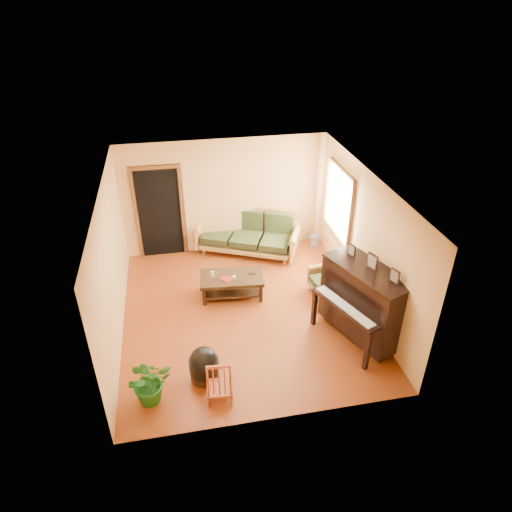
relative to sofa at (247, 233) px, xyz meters
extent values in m
plane|color=#63260D|center=(-0.43, -2.20, -0.49)|extent=(5.00, 5.00, 0.00)
cube|color=black|center=(-1.88, 0.28, 0.54)|extent=(1.08, 0.16, 2.05)
cube|color=white|center=(1.78, -0.90, 1.01)|extent=(0.12, 1.36, 1.46)
cube|color=olive|center=(0.00, 0.00, 0.00)|extent=(2.46, 1.81, 0.97)
cube|color=black|center=(-0.59, -1.61, -0.26)|extent=(1.29, 0.78, 0.45)
cube|color=olive|center=(1.29, -1.95, -0.11)|extent=(0.81, 0.84, 0.76)
cube|color=black|center=(1.46, -3.20, 0.20)|extent=(1.43, 1.79, 1.38)
cylinder|color=black|center=(-1.34, -3.72, -0.26)|extent=(0.59, 0.59, 0.45)
cube|color=maroon|center=(-1.16, -4.15, -0.08)|extent=(0.41, 0.44, 0.81)
cube|color=#BA8C3E|center=(1.10, 0.14, -0.17)|extent=(0.49, 0.22, 0.63)
cylinder|color=#3647A3|center=(1.61, -0.01, -0.36)|extent=(0.23, 0.23, 0.26)
imported|color=#1D611B|center=(-2.16, -3.99, -0.12)|extent=(0.80, 0.74, 0.73)
imported|color=maroon|center=(-0.76, -1.76, -0.03)|extent=(0.27, 0.28, 0.02)
cylinder|color=white|center=(-0.95, -1.53, 0.02)|extent=(0.08, 0.08, 0.11)
cylinder|color=silver|center=(-0.56, -1.69, -0.01)|extent=(0.10, 0.10, 0.06)
cube|color=black|center=(-0.19, -1.59, -0.03)|extent=(0.15, 0.05, 0.01)
camera|label=1|loc=(-1.54, -8.95, 4.94)|focal=32.00mm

